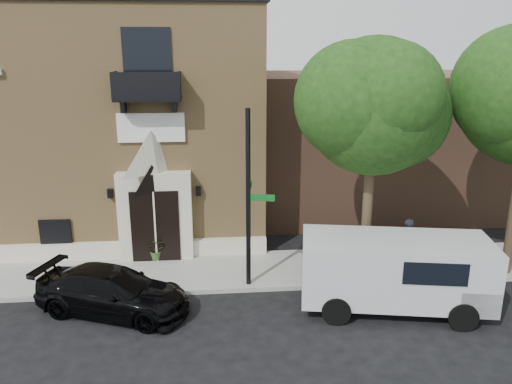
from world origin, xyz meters
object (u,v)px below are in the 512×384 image
at_px(cargo_van, 402,271).
at_px(fire_hydrant, 331,267).
at_px(dumpster, 455,252).
at_px(street_sign, 249,199).
at_px(black_sedan, 113,291).
at_px(pedestrian_near, 406,245).

bearing_deg(cargo_van, fire_hydrant, 142.06).
bearing_deg(dumpster, fire_hydrant, -163.63).
distance_m(street_sign, dumpster, 7.47).
height_order(cargo_van, street_sign, street_sign).
bearing_deg(black_sedan, fire_hydrant, -59.38).
bearing_deg(pedestrian_near, cargo_van, 46.04).
bearing_deg(fire_hydrant, dumpster, 5.06).
xyz_separation_m(fire_hydrant, dumpster, (4.40, 0.39, 0.22)).
xyz_separation_m(fire_hydrant, pedestrian_near, (2.71, 0.52, 0.49)).
bearing_deg(fire_hydrant, street_sign, -178.80).
distance_m(black_sedan, street_sign, 4.88).
relative_size(black_sedan, pedestrian_near, 2.49).
xyz_separation_m(street_sign, pedestrian_near, (5.43, 0.57, -1.94)).
relative_size(street_sign, fire_hydrant, 6.47).
distance_m(cargo_van, pedestrian_near, 2.60).
bearing_deg(pedestrian_near, fire_hydrant, -8.79).
height_order(street_sign, dumpster, street_sign).
distance_m(black_sedan, cargo_van, 8.51).
bearing_deg(cargo_van, pedestrian_near, 76.14).
height_order(black_sedan, dumpster, dumpster).
bearing_deg(fire_hydrant, cargo_van, -48.42).
bearing_deg(black_sedan, dumpster, -61.48).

